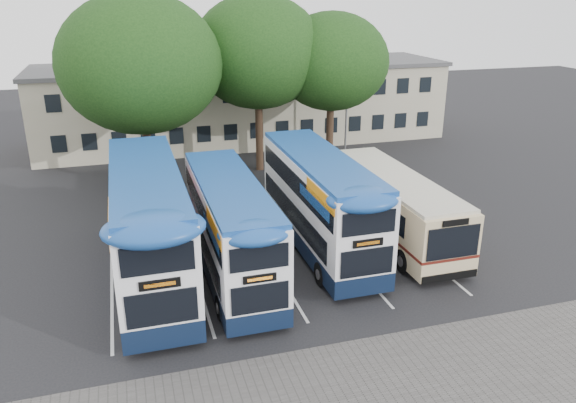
% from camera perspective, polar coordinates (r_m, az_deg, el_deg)
% --- Properties ---
extents(ground, '(120.00, 120.00, 0.00)m').
position_cam_1_polar(ground, '(23.05, 10.67, -9.97)').
color(ground, black).
rests_on(ground, ground).
extents(paving_strip, '(40.00, 6.00, 0.01)m').
position_cam_1_polar(paving_strip, '(18.64, 12.13, -18.39)').
color(paving_strip, '#595654').
rests_on(paving_strip, ground).
extents(bay_lines, '(14.12, 11.00, 0.01)m').
position_cam_1_polar(bay_lines, '(25.94, -1.82, -5.91)').
color(bay_lines, silver).
rests_on(bay_lines, ground).
extents(depot_building, '(32.40, 8.40, 6.20)m').
position_cam_1_polar(depot_building, '(46.25, -4.41, 10.07)').
color(depot_building, '#ABA58A').
rests_on(depot_building, ground).
extents(lamp_post, '(0.25, 1.05, 9.06)m').
position_cam_1_polar(lamp_post, '(41.06, 6.06, 11.41)').
color(lamp_post, gray).
rests_on(lamp_post, ground).
extents(tree_left, '(9.51, 9.51, 11.67)m').
position_cam_1_polar(tree_left, '(34.43, -14.79, 13.36)').
color(tree_left, black).
rests_on(tree_left, ground).
extents(tree_mid, '(8.52, 8.52, 11.52)m').
position_cam_1_polar(tree_mid, '(37.32, -3.09, 14.91)').
color(tree_mid, black).
rests_on(tree_mid, ground).
extents(tree_right, '(7.54, 7.54, 10.42)m').
position_cam_1_polar(tree_right, '(38.15, 4.45, 13.97)').
color(tree_right, black).
rests_on(tree_right, ground).
extents(bus_dd_left, '(2.82, 11.65, 4.86)m').
position_cam_1_polar(bus_dd_left, '(23.93, -13.96, -1.90)').
color(bus_dd_left, '#0E1A34').
rests_on(bus_dd_left, ground).
extents(bus_dd_mid, '(2.48, 10.22, 4.26)m').
position_cam_1_polar(bus_dd_mid, '(23.78, -5.86, -2.37)').
color(bus_dd_mid, '#0E1A34').
rests_on(bus_dd_mid, ground).
extents(bus_dd_right, '(2.63, 10.86, 4.52)m').
position_cam_1_polar(bus_dd_right, '(26.27, 3.23, 0.33)').
color(bus_dd_right, '#0E1A34').
rests_on(bus_dd_right, ground).
extents(bus_single, '(2.74, 10.76, 3.21)m').
position_cam_1_polar(bus_single, '(28.16, 10.53, -0.04)').
color(bus_single, beige).
rests_on(bus_single, ground).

